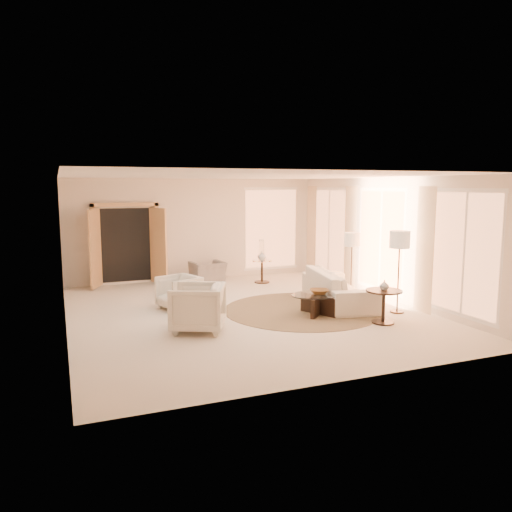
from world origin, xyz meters
name	(u,v)px	position (x,y,z in m)	size (l,w,h in m)	color
room	(245,245)	(0.00, 0.00, 1.40)	(7.04, 8.04, 2.83)	beige
windows_right	(383,240)	(3.45, 0.10, 1.35)	(0.10, 6.40, 2.40)	#EF965F
window_back_corner	(271,229)	(2.30, 3.95, 1.35)	(1.70, 0.10, 2.40)	#EF965F
curtains_right	(359,239)	(3.40, 1.00, 1.30)	(0.06, 5.20, 2.60)	beige
french_doors	(127,245)	(-1.90, 3.82, 1.07)	(1.95, 0.66, 2.16)	tan
area_rug	(302,310)	(1.16, -0.32, 0.01)	(3.32, 3.32, 0.01)	#3F301E
sofa	(339,287)	(2.18, -0.09, 0.37)	(2.54, 0.99, 0.74)	beige
armchair_left	(179,291)	(-1.23, 0.76, 0.39)	(0.76, 0.71, 0.78)	beige
armchair_right	(198,305)	(-1.28, -0.97, 0.47)	(0.91, 0.85, 0.94)	beige
accent_chair	(208,269)	(0.18, 3.40, 0.38)	(0.86, 0.56, 0.75)	gray
coffee_table	(319,302)	(1.30, -0.79, 0.27)	(1.37, 1.37, 0.43)	black
end_table	(384,300)	(2.14, -1.80, 0.44)	(0.68, 0.68, 0.65)	black
side_table	(262,269)	(1.52, 2.79, 0.37)	(0.53, 0.53, 0.62)	#2E2219
floor_lamp_near	(352,242)	(2.82, 0.41, 1.30)	(0.37, 0.37, 1.52)	#2E2219
floor_lamp_far	(400,243)	(2.90, -1.23, 1.44)	(0.41, 0.41, 1.70)	#2E2219
bowl	(319,292)	(1.30, -0.79, 0.48)	(0.38, 0.38, 0.09)	brown
end_vase	(384,285)	(2.14, -1.80, 0.73)	(0.18, 0.18, 0.19)	silver
side_vase	(262,256)	(1.52, 2.79, 0.74)	(0.24, 0.24, 0.25)	silver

